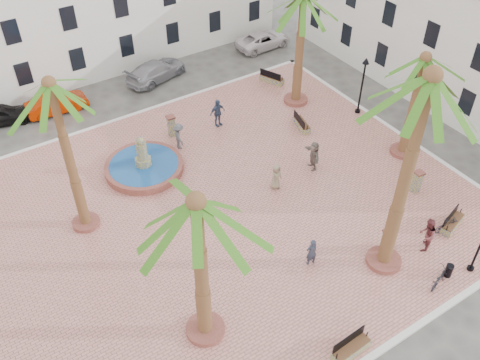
{
  "coord_description": "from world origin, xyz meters",
  "views": [
    {
      "loc": [
        -10.77,
        -18.08,
        20.29
      ],
      "look_at": [
        1.0,
        0.0,
        1.6
      ],
      "focal_mm": 40.0,
      "sensor_mm": 36.0,
      "label": 1
    }
  ],
  "objects_px": {
    "palm_s": "(426,100)",
    "pedestrian_east": "(314,155)",
    "palm_e": "(423,70)",
    "palm_ne": "(303,9)",
    "bicycle_a": "(440,278)",
    "cyclist_b": "(427,235)",
    "fountain": "(144,166)",
    "bench_ne": "(272,79)",
    "pedestrian_fountain_b": "(218,113)",
    "bench_s": "(351,349)",
    "bench_e": "(301,124)",
    "bollard_e": "(417,181)",
    "palm_nw": "(53,100)",
    "car_red": "(57,103)",
    "car_white": "(263,40)",
    "bicycle_b": "(447,225)",
    "cyclist_a": "(311,252)",
    "pedestrian_fountain_a": "(276,177)",
    "car_silver": "(156,70)",
    "bench_se": "(452,223)",
    "palm_sw": "(197,220)",
    "lamppost_e": "(364,76)",
    "bollard_n": "(171,126)",
    "litter_bin": "(449,271)",
    "bollard_se": "(387,241)",
    "car_black": "(1,115)",
    "pedestrian_north": "(179,136)"
  },
  "relations": [
    {
      "from": "bollard_n",
      "to": "pedestrian_fountain_b",
      "type": "distance_m",
      "value": 3.1
    },
    {
      "from": "bollard_n",
      "to": "palm_nw",
      "type": "bearing_deg",
      "value": -148.53
    },
    {
      "from": "palm_nw",
      "to": "pedestrian_fountain_a",
      "type": "height_order",
      "value": "palm_nw"
    },
    {
      "from": "bench_e",
      "to": "car_white",
      "type": "distance_m",
      "value": 11.7
    },
    {
      "from": "bench_e",
      "to": "pedestrian_fountain_b",
      "type": "height_order",
      "value": "pedestrian_fountain_b"
    },
    {
      "from": "bench_e",
      "to": "pedestrian_fountain_a",
      "type": "bearing_deg",
      "value": 142.49
    },
    {
      "from": "palm_nw",
      "to": "litter_bin",
      "type": "distance_m",
      "value": 19.69
    },
    {
      "from": "bench_s",
      "to": "car_silver",
      "type": "bearing_deg",
      "value": 79.56
    },
    {
      "from": "bench_ne",
      "to": "pedestrian_fountain_b",
      "type": "xyz_separation_m",
      "value": [
        -6.12,
        -2.52,
        0.68
      ]
    },
    {
      "from": "palm_sw",
      "to": "bollard_e",
      "type": "relative_size",
      "value": 5.77
    },
    {
      "from": "palm_e",
      "to": "bollard_se",
      "type": "xyz_separation_m",
      "value": [
        -6.62,
        -5.21,
        -4.93
      ]
    },
    {
      "from": "palm_sw",
      "to": "car_white",
      "type": "bearing_deg",
      "value": 49.75
    },
    {
      "from": "palm_e",
      "to": "palm_ne",
      "type": "height_order",
      "value": "palm_ne"
    },
    {
      "from": "car_silver",
      "to": "car_white",
      "type": "relative_size",
      "value": 1.06
    },
    {
      "from": "bench_s",
      "to": "bench_e",
      "type": "bearing_deg",
      "value": 56.43
    },
    {
      "from": "bench_e",
      "to": "bicycle_a",
      "type": "bearing_deg",
      "value": -176.1
    },
    {
      "from": "bench_se",
      "to": "bollard_se",
      "type": "distance_m",
      "value": 4.21
    },
    {
      "from": "palm_nw",
      "to": "lamppost_e",
      "type": "height_order",
      "value": "palm_nw"
    },
    {
      "from": "palm_ne",
      "to": "pedestrian_east",
      "type": "height_order",
      "value": "palm_ne"
    },
    {
      "from": "bench_e",
      "to": "pedestrian_east",
      "type": "height_order",
      "value": "pedestrian_east"
    },
    {
      "from": "pedestrian_north",
      "to": "bench_se",
      "type": "bearing_deg",
      "value": -137.8
    },
    {
      "from": "litter_bin",
      "to": "cyclist_b",
      "type": "bearing_deg",
      "value": 79.47
    },
    {
      "from": "palm_s",
      "to": "palm_e",
      "type": "distance_m",
      "value": 9.88
    },
    {
      "from": "pedestrian_north",
      "to": "fountain",
      "type": "bearing_deg",
      "value": 116.01
    },
    {
      "from": "lamppost_e",
      "to": "pedestrian_east",
      "type": "height_order",
      "value": "lamppost_e"
    },
    {
      "from": "palm_nw",
      "to": "car_black",
      "type": "xyz_separation_m",
      "value": [
        -1.18,
        12.05,
        -7.11
      ]
    },
    {
      "from": "bench_e",
      "to": "car_red",
      "type": "xyz_separation_m",
      "value": [
        -12.54,
        10.67,
        0.26
      ]
    },
    {
      "from": "cyclist_b",
      "to": "pedestrian_fountain_b",
      "type": "relative_size",
      "value": 1.01
    },
    {
      "from": "fountain",
      "to": "pedestrian_east",
      "type": "xyz_separation_m",
      "value": [
        8.43,
        -5.21,
        0.58
      ]
    },
    {
      "from": "palm_ne",
      "to": "bollard_e",
      "type": "distance_m",
      "value": 12.54
    },
    {
      "from": "palm_s",
      "to": "pedestrian_east",
      "type": "distance_m",
      "value": 11.43
    },
    {
      "from": "palm_nw",
      "to": "palm_sw",
      "type": "xyz_separation_m",
      "value": [
        1.98,
        -9.02,
        -0.85
      ]
    },
    {
      "from": "bicycle_a",
      "to": "cyclist_b",
      "type": "xyz_separation_m",
      "value": [
        1.09,
        1.93,
        0.54
      ]
    },
    {
      "from": "palm_e",
      "to": "cyclist_b",
      "type": "xyz_separation_m",
      "value": [
        -4.89,
        -6.13,
        -4.69
      ]
    },
    {
      "from": "palm_s",
      "to": "bench_ne",
      "type": "bearing_deg",
      "value": 72.33
    },
    {
      "from": "bench_se",
      "to": "car_red",
      "type": "bearing_deg",
      "value": 105.8
    },
    {
      "from": "fountain",
      "to": "palm_e",
      "type": "relative_size",
      "value": 0.68
    },
    {
      "from": "bench_se",
      "to": "bench_ne",
      "type": "distance_m",
      "value": 17.07
    },
    {
      "from": "palm_sw",
      "to": "cyclist_a",
      "type": "height_order",
      "value": "palm_sw"
    },
    {
      "from": "bollard_e",
      "to": "bicycle_a",
      "type": "bearing_deg",
      "value": -127.51
    },
    {
      "from": "palm_ne",
      "to": "car_silver",
      "type": "height_order",
      "value": "palm_ne"
    },
    {
      "from": "pedestrian_east",
      "to": "bicycle_a",
      "type": "bearing_deg",
      "value": 13.84
    },
    {
      "from": "bench_s",
      "to": "car_silver",
      "type": "relative_size",
      "value": 0.38
    },
    {
      "from": "bench_ne",
      "to": "bench_e",
      "type": "bearing_deg",
      "value": 140.82
    },
    {
      "from": "bench_ne",
      "to": "lamppost_e",
      "type": "bearing_deg",
      "value": 179.76
    },
    {
      "from": "car_red",
      "to": "car_white",
      "type": "distance_m",
      "value": 17.05
    },
    {
      "from": "bicycle_a",
      "to": "palm_nw",
      "type": "bearing_deg",
      "value": 28.08
    },
    {
      "from": "palm_s",
      "to": "bench_se",
      "type": "bearing_deg",
      "value": -2.4
    },
    {
      "from": "cyclist_a",
      "to": "pedestrian_fountain_a",
      "type": "bearing_deg",
      "value": -101.2
    },
    {
      "from": "bicycle_b",
      "to": "pedestrian_east",
      "type": "distance_m",
      "value": 8.22
    }
  ]
}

